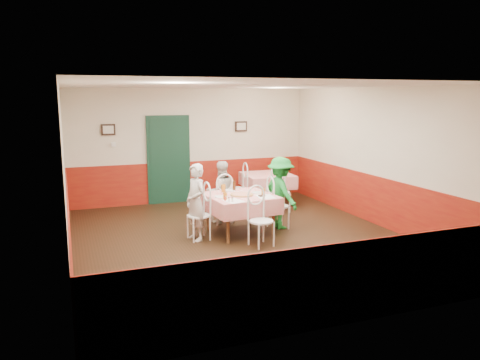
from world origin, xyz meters
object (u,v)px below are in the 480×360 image
object	(u,v)px
chair_right	(278,206)
wallet	(262,196)
chair_far	(222,202)
diner_left	(196,202)
chair_near	(261,221)
glass_b	(263,192)
main_table	(240,214)
chair_second_a	(238,189)
glass_c	(223,188)
chair_left	(199,216)
chair_second_b	(281,192)
diner_far	(221,192)
glass_a	(225,196)
beer_bottle	(234,185)
second_table	(267,189)
pizza	(242,195)
diner_right	(280,193)

from	to	relation	value
chair_right	wallet	distance (m)	0.69
chair_far	diner_left	world-z (taller)	diner_left
chair_near	glass_b	world-z (taller)	chair_near
main_table	glass_b	distance (m)	0.63
chair_second_a	wallet	distance (m)	2.36
glass_c	wallet	xyz separation A→B (m)	(0.55, -0.63, -0.07)
chair_near	glass_b	xyz separation A→B (m)	(0.32, 0.65, 0.37)
chair_left	chair_second_b	distance (m)	2.70
chair_second_a	diner_far	bearing A→B (deg)	-32.14
glass_c	glass_a	bearing A→B (deg)	-106.20
main_table	beer_bottle	distance (m)	0.66
main_table	chair_second_a	world-z (taller)	chair_second_a
chair_right	second_table	bearing A→B (deg)	-17.16
glass_a	diner_far	distance (m)	1.23
pizza	diner_right	world-z (taller)	diner_right
chair_second_a	main_table	bearing A→B (deg)	-16.29
pizza	diner_right	bearing A→B (deg)	8.25
wallet	glass_c	bearing A→B (deg)	125.35
pizza	diner_far	world-z (taller)	diner_far
chair_second_b	diner_far	world-z (taller)	diner_far
chair_far	chair_second_b	world-z (taller)	same
diner_right	glass_a	bearing A→B (deg)	96.35
glass_b	main_table	bearing A→B (deg)	154.28
pizza	beer_bottle	size ratio (longest dim) A/B	1.90
chair_second_a	diner_right	size ratio (longest dim) A/B	0.63
second_table	glass_a	bearing A→B (deg)	-129.00
chair_second_b	glass_c	size ratio (longest dim) A/B	5.91
glass_b	wallet	world-z (taller)	glass_b
chair_second_b	pizza	bearing A→B (deg)	-134.31
chair_second_b	diner_right	distance (m)	1.36
diner_left	second_table	bearing A→B (deg)	118.01
chair_second_b	wallet	bearing A→B (deg)	-122.94
beer_bottle	diner_far	xyz separation A→B (m)	(-0.12, 0.46, -0.22)
main_table	glass_c	distance (m)	0.62
chair_right	chair_far	world-z (taller)	same
glass_a	diner_left	xyz separation A→B (m)	(-0.50, 0.19, -0.12)
chair_near	diner_right	world-z (taller)	diner_right
chair_far	wallet	bearing A→B (deg)	109.69
chair_right	chair_left	bearing A→B (deg)	96.33
glass_c	diner_far	world-z (taller)	diner_far
main_table	glass_b	world-z (taller)	glass_b
chair_right	wallet	xyz separation A→B (m)	(-0.51, -0.35, 0.32)
glass_b	chair_right	bearing A→B (deg)	31.55
chair_left	glass_c	xyz separation A→B (m)	(0.64, 0.45, 0.39)
wallet	chair_left	bearing A→B (deg)	165.68
chair_second_a	pizza	size ratio (longest dim) A/B	2.11
main_table	chair_far	size ratio (longest dim) A/B	1.36
chair_left	pizza	xyz separation A→B (m)	(0.86, 0.04, 0.32)
chair_far	chair_second_b	bearing A→B (deg)	-165.16
chair_near	diner_far	xyz separation A→B (m)	(-0.17, 1.74, 0.20)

